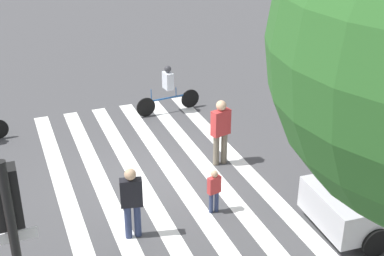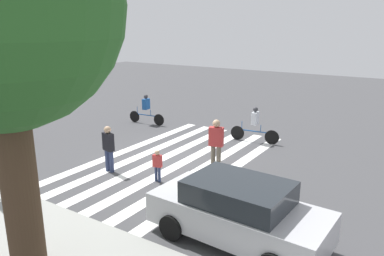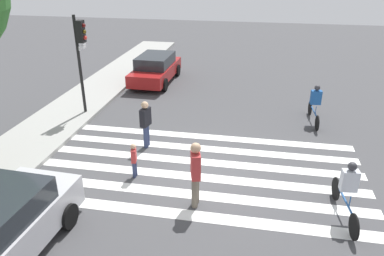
# 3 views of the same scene
# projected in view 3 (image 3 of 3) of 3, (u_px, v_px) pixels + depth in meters

# --- Properties ---
(ground_plane) EXTENTS (60.00, 60.00, 0.00)m
(ground_plane) POSITION_uv_depth(u_px,v_px,m) (201.00, 169.00, 11.71)
(ground_plane) COLOR #444447
(sidewalk_curb) EXTENTS (36.00, 2.50, 0.14)m
(sidewalk_curb) POSITION_uv_depth(u_px,v_px,m) (20.00, 150.00, 12.73)
(sidewalk_curb) COLOR #9E9E99
(sidewalk_curb) RESTS_ON ground_plane
(crosswalk_stripes) EXTENTS (5.09, 10.00, 0.01)m
(crosswalk_stripes) POSITION_uv_depth(u_px,v_px,m) (201.00, 169.00, 11.71)
(crosswalk_stripes) COLOR white
(crosswalk_stripes) RESTS_ON ground_plane
(traffic_light) EXTENTS (0.60, 0.50, 4.08)m
(traffic_light) POSITION_uv_depth(u_px,v_px,m) (81.00, 47.00, 14.60)
(traffic_light) COLOR black
(traffic_light) RESTS_ON ground_plane
(pedestrian_adult_yellow_jacket) EXTENTS (0.50, 0.30, 1.67)m
(pedestrian_adult_yellow_jacket) POSITION_uv_depth(u_px,v_px,m) (146.00, 122.00, 12.76)
(pedestrian_adult_yellow_jacket) COLOR navy
(pedestrian_adult_yellow_jacket) RESTS_ON ground_plane
(pedestrian_adult_blue_shirt) EXTENTS (0.33, 0.20, 1.10)m
(pedestrian_adult_blue_shirt) POSITION_uv_depth(u_px,v_px,m) (134.00, 158.00, 11.09)
(pedestrian_adult_blue_shirt) COLOR navy
(pedestrian_adult_blue_shirt) RESTS_ON ground_plane
(pedestrian_adult_tall_backpack) EXTENTS (0.55, 0.35, 1.84)m
(pedestrian_adult_tall_backpack) POSITION_uv_depth(u_px,v_px,m) (196.00, 171.00, 9.62)
(pedestrian_adult_tall_backpack) COLOR #6B6051
(pedestrian_adult_tall_backpack) RESTS_ON ground_plane
(cyclist_mid_street) EXTENTS (2.18, 0.42, 1.57)m
(cyclist_mid_street) POSITION_uv_depth(u_px,v_px,m) (315.00, 102.00, 14.69)
(cyclist_mid_street) COLOR black
(cyclist_mid_street) RESTS_ON ground_plane
(cyclist_near_curb) EXTENTS (2.22, 0.42, 1.59)m
(cyclist_near_curb) POSITION_uv_depth(u_px,v_px,m) (348.00, 188.00, 9.22)
(cyclist_near_curb) COLOR black
(cyclist_near_curb) RESTS_ON ground_plane
(car_parked_dark_suv) EXTENTS (4.35, 1.96, 1.45)m
(car_parked_dark_suv) POSITION_uv_depth(u_px,v_px,m) (156.00, 68.00, 19.64)
(car_parked_dark_suv) COLOR maroon
(car_parked_dark_suv) RESTS_ON ground_plane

